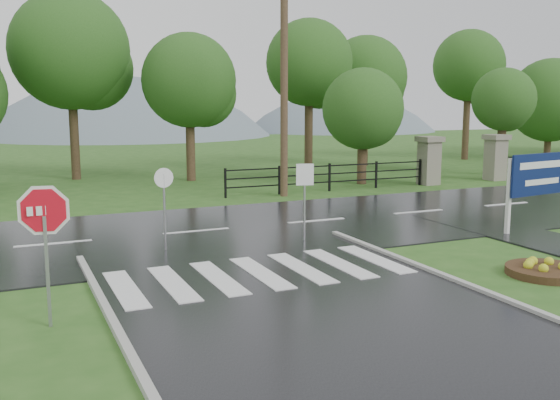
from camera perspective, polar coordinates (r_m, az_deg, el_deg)
name	(u,v)px	position (r m, az deg, el deg)	size (l,w,h in m)	color
ground	(386,358)	(9.88, 9.68, -14.06)	(120.00, 120.00, 0.00)	#2B561C
main_road	(196,233)	(18.65, -7.65, -2.97)	(90.00, 8.00, 0.04)	black
crosswalk	(261,272)	(14.05, -1.78, -6.64)	(6.50, 2.80, 0.02)	silver
pillar_west	(429,159)	(29.81, 13.47, 3.63)	(1.00, 1.00, 2.24)	gray
pillar_east	(496,156)	(32.40, 19.11, 3.80)	(1.00, 1.00, 2.24)	gray
fence_west	(330,174)	(26.99, 4.55, 2.34)	(9.58, 0.08, 1.20)	black
hills	(91,271)	(75.55, -16.86, -6.24)	(102.00, 48.00, 48.00)	slate
treeline	(136,178)	(32.33, -13.04, 1.95)	(83.20, 5.20, 10.00)	#214E18
stop_sign	(44,223)	(11.22, -20.74, -1.95)	(1.15, 0.23, 2.62)	#939399
estate_billboard	(542,178)	(19.93, 22.80, 1.87)	(2.67, 0.44, 2.35)	silver
flower_bed	(546,269)	(15.23, 23.15, -5.86)	(1.75, 1.75, 0.35)	#332111
reg_sign_small	(305,187)	(16.99, 2.28, 1.20)	(0.47, 0.15, 2.18)	#939399
reg_sign_round	(164,199)	(16.17, -10.54, 0.10)	(0.51, 0.09, 2.18)	#939399
utility_pole_east	(284,82)	(25.30, 0.38, 10.74)	(1.62, 0.30, 9.07)	#473523
entrance_tree_left	(363,109)	(29.39, 7.59, 8.22)	(3.77, 3.77, 5.39)	#3D2B1C
entrance_tree_right	(504,100)	(34.58, 19.77, 8.59)	(3.24, 3.24, 5.57)	#3D2B1C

